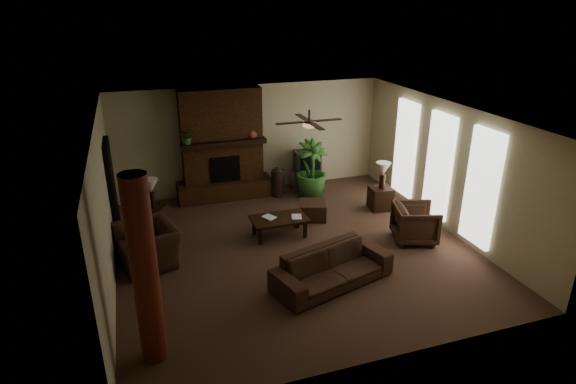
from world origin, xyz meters
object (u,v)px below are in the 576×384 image
object	(u,v)px
floor_vase	(278,180)
floor_plant	(311,181)
coffee_table	(279,220)
side_table_left	(154,218)
log_column	(145,272)
lamp_left	(151,188)
armchair_left	(147,239)
armchair_right	(415,222)
tv_stand	(307,178)
sofa	(332,262)
lamp_right	(383,171)
side_table_right	(380,198)
ottoman	(313,210)

from	to	relation	value
floor_vase	floor_plant	bearing A→B (deg)	-19.49
coffee_table	side_table_left	xyz separation A→B (m)	(-2.54, 1.16, -0.10)
log_column	lamp_left	world-z (taller)	log_column
armchair_left	armchair_right	xyz separation A→B (m)	(5.40, -0.82, -0.08)
coffee_table	tv_stand	bearing A→B (deg)	57.77
sofa	floor_plant	xyz separation A→B (m)	(1.12, 3.99, -0.02)
coffee_table	tv_stand	distance (m)	2.99
side_table_left	lamp_right	bearing A→B (deg)	-6.32
log_column	lamp_right	world-z (taller)	log_column
sofa	lamp_left	xyz separation A→B (m)	(-2.88, 3.24, 0.57)
sofa	floor_vase	xyz separation A→B (m)	(0.31, 4.27, -0.00)
log_column	armchair_right	world-z (taller)	log_column
armchair_right	side_table_right	xyz separation A→B (m)	(0.11, 1.71, -0.16)
floor_vase	tv_stand	bearing A→B (deg)	19.15
floor_vase	lamp_left	xyz separation A→B (m)	(-3.19, -1.03, 0.57)
sofa	floor_plant	size ratio (longest dim) A/B	1.52
log_column	floor_plant	world-z (taller)	log_column
armchair_right	tv_stand	world-z (taller)	armchair_right
armchair_left	coffee_table	xyz separation A→B (m)	(2.74, 0.28, -0.14)
lamp_left	sofa	bearing A→B (deg)	-48.32
tv_stand	floor_vase	world-z (taller)	floor_vase
ottoman	side_table_left	distance (m)	3.59
log_column	ottoman	xyz separation A→B (m)	(3.84, 3.64, -1.20)
tv_stand	side_table_right	distance (m)	2.25
lamp_left	tv_stand	bearing A→B (deg)	18.19
tv_stand	floor_plant	bearing A→B (deg)	-95.02
tv_stand	side_table_left	bearing A→B (deg)	-154.77
armchair_left	tv_stand	xyz separation A→B (m)	(4.33, 2.80, -0.27)
side_table_right	side_table_left	bearing A→B (deg)	174.05
side_table_left	lamp_right	distance (m)	5.39
side_table_left	lamp_left	distance (m)	0.73
coffee_table	side_table_right	bearing A→B (deg)	12.40
coffee_table	tv_stand	world-z (taller)	tv_stand
log_column	floor_plant	bearing A→B (deg)	49.01
armchair_left	lamp_left	xyz separation A→B (m)	(0.20, 1.44, 0.48)
armchair_right	lamp_left	world-z (taller)	lamp_left
tv_stand	lamp_left	size ratio (longest dim) A/B	1.31
tv_stand	floor_vase	size ratio (longest dim) A/B	1.10
armchair_left	floor_plant	world-z (taller)	armchair_left
lamp_right	armchair_left	bearing A→B (deg)	-171.20
sofa	tv_stand	distance (m)	4.77
armchair_left	coffee_table	world-z (taller)	armchair_left
armchair_right	side_table_left	bearing A→B (deg)	83.75
floor_vase	lamp_left	bearing A→B (deg)	-162.10
side_table_right	sofa	bearing A→B (deg)	-132.14
armchair_left	side_table_left	world-z (taller)	armchair_left
armchair_left	tv_stand	world-z (taller)	armchair_left
log_column	side_table_left	world-z (taller)	log_column
side_table_right	coffee_table	bearing A→B (deg)	-167.60
floor_plant	side_table_right	xyz separation A→B (m)	(1.31, -1.30, -0.14)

